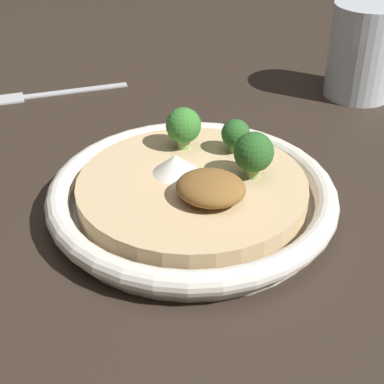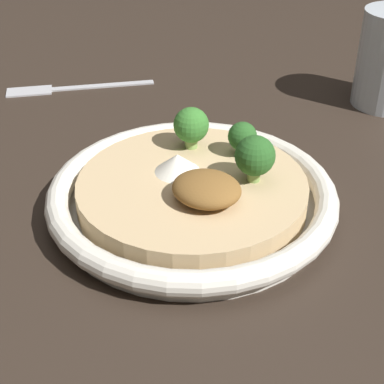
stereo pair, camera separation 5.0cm
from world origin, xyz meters
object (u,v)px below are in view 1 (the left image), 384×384
at_px(drinking_glass, 363,51).
at_px(broccoli_left, 254,153).
at_px(risotto_bowl, 192,195).
at_px(fork_utensil, 37,95).
at_px(broccoli_front, 183,126).
at_px(broccoli_front_left, 236,135).

bearing_deg(drinking_glass, broccoli_left, 81.86).
bearing_deg(risotto_bowl, broccoli_left, -148.40).
bearing_deg(drinking_glass, fork_utensil, 24.58).
height_order(broccoli_left, broccoli_front, broccoli_left).
xyz_separation_m(broccoli_front_left, fork_utensil, (0.28, -0.08, -0.05)).
bearing_deg(broccoli_front, fork_utensil, -21.52).
bearing_deg(fork_utensil, broccoli_front, 116.90).
xyz_separation_m(broccoli_front, drinking_glass, (-0.11, -0.26, 0.00)).
bearing_deg(drinking_glass, broccoli_front_left, 74.37).
distance_m(broccoli_front_left, fork_utensil, 0.30).
relative_size(risotto_bowl, broccoli_left, 6.09).
relative_size(broccoli_front, fork_utensil, 0.26).
relative_size(broccoli_front_left, drinking_glass, 0.29).
height_order(risotto_bowl, broccoli_front_left, broccoli_front_left).
relative_size(broccoli_left, broccoli_front, 1.05).
height_order(broccoli_left, broccoli_front_left, broccoli_left).
xyz_separation_m(risotto_bowl, broccoli_left, (-0.04, -0.03, 0.04)).
distance_m(broccoli_left, drinking_glass, 0.28).
xyz_separation_m(drinking_glass, fork_utensil, (0.35, 0.16, -0.05)).
height_order(drinking_glass, fork_utensil, drinking_glass).
distance_m(risotto_bowl, broccoli_front_left, 0.07).
bearing_deg(broccoli_front, drinking_glass, -114.10).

